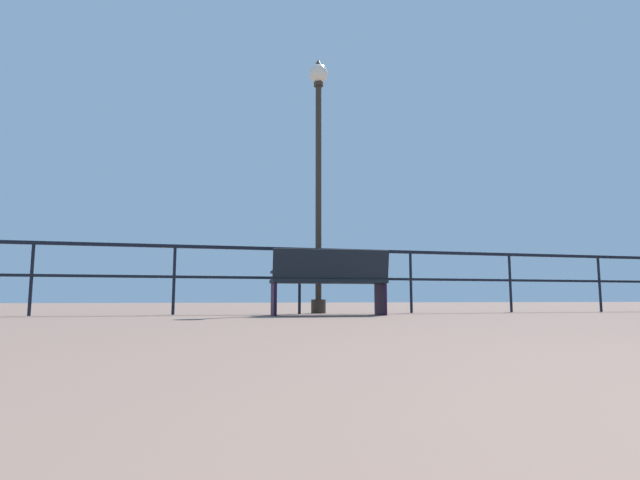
{
  "coord_description": "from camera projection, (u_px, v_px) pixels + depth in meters",
  "views": [
    {
      "loc": [
        -1.6,
        0.86,
        0.23
      ],
      "look_at": [
        0.2,
        7.9,
        1.1
      ],
      "focal_mm": 27.77,
      "sensor_mm": 36.0,
      "label": 1
    }
  ],
  "objects": [
    {
      "name": "pier_railing",
      "position": [
        300.0,
        265.0,
        7.71
      ],
      "size": [
        22.54,
        0.05,
        1.02
      ],
      "color": "black",
      "rests_on": "ground_plane"
    },
    {
      "name": "bench_near_left",
      "position": [
        329.0,
        279.0,
        6.92
      ],
      "size": [
        1.65,
        0.79,
        0.91
      ],
      "color": "black",
      "rests_on": "ground_plane"
    },
    {
      "name": "lamppost_center",
      "position": [
        318.0,
        155.0,
        8.22
      ],
      "size": [
        0.32,
        0.32,
        4.29
      ],
      "color": "#31271E",
      "rests_on": "ground_plane"
    }
  ]
}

